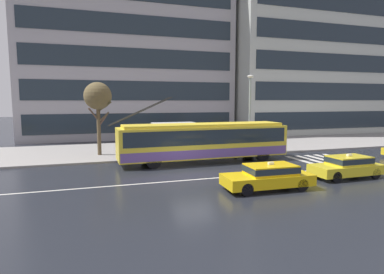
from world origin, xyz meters
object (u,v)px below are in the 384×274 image
at_px(street_tree_bare, 98,97).
at_px(taxi_oncoming_near, 269,176).
at_px(street_lamp, 250,106).
at_px(pedestrian_at_shelter, 196,135).
at_px(pedestrian_approaching_curb, 129,134).
at_px(pedestrian_walking_past, 235,134).
at_px(trolleybus, 204,141).
at_px(taxi_oncoming_far, 347,166).
at_px(bus_shelter, 173,130).

bearing_deg(street_tree_bare, taxi_oncoming_near, -57.15).
bearing_deg(street_lamp, pedestrian_at_shelter, -178.67).
bearing_deg(taxi_oncoming_near, street_lamp, 67.35).
xyz_separation_m(street_lamp, street_tree_bare, (-12.40, 1.87, 0.76)).
xyz_separation_m(pedestrian_at_shelter, street_tree_bare, (-7.51, 1.99, 3.06)).
bearing_deg(street_lamp, pedestrian_approaching_curb, 170.35).
distance_m(pedestrian_approaching_curb, street_lamp, 10.47).
bearing_deg(pedestrian_at_shelter, pedestrian_approaching_curb, 160.58).
height_order(pedestrian_walking_past, street_tree_bare, street_tree_bare).
height_order(street_lamp, street_tree_bare, street_lamp).
bearing_deg(pedestrian_at_shelter, trolleybus, -94.39).
xyz_separation_m(trolleybus, street_tree_bare, (-7.30, 4.63, 3.19)).
xyz_separation_m(trolleybus, pedestrian_at_shelter, (0.20, 2.64, 0.13)).
height_order(taxi_oncoming_near, pedestrian_at_shelter, pedestrian_at_shelter).
distance_m(taxi_oncoming_far, street_tree_bare, 18.41).
height_order(trolleybus, street_lamp, street_lamp).
height_order(pedestrian_approaching_curb, street_tree_bare, street_tree_bare).
height_order(bus_shelter, pedestrian_walking_past, bus_shelter).
height_order(taxi_oncoming_far, pedestrian_approaching_curb, pedestrian_approaching_curb).
bearing_deg(street_tree_bare, street_lamp, -8.59).
bearing_deg(bus_shelter, pedestrian_at_shelter, -33.40).
relative_size(pedestrian_at_shelter, pedestrian_walking_past, 1.02).
distance_m(taxi_oncoming_near, taxi_oncoming_far, 5.75).
xyz_separation_m(pedestrian_at_shelter, pedestrian_walking_past, (3.33, -0.31, 0.00)).
height_order(taxi_oncoming_far, pedestrian_at_shelter, pedestrian_at_shelter).
bearing_deg(pedestrian_approaching_curb, street_lamp, -9.65).
distance_m(taxi_oncoming_near, pedestrian_at_shelter, 10.47).
relative_size(taxi_oncoming_near, street_tree_bare, 0.79).
xyz_separation_m(taxi_oncoming_far, pedestrian_approaching_curb, (-11.38, 11.45, 1.03)).
bearing_deg(bus_shelter, pedestrian_approaching_curb, 167.90).
bearing_deg(street_lamp, taxi_oncoming_far, -82.38).
xyz_separation_m(taxi_oncoming_far, street_lamp, (-1.30, 9.74, 3.29)).
bearing_deg(taxi_oncoming_near, taxi_oncoming_far, 7.91).
bearing_deg(pedestrian_approaching_curb, taxi_oncoming_far, -45.18).
xyz_separation_m(pedestrian_at_shelter, street_lamp, (4.89, 0.11, 2.30)).
bearing_deg(bus_shelter, street_tree_bare, 171.09).
distance_m(bus_shelter, street_lamp, 6.86).
relative_size(taxi_oncoming_near, taxi_oncoming_far, 1.09).
bearing_deg(taxi_oncoming_near, pedestrian_approaching_curb, 114.91).
bearing_deg(pedestrian_approaching_curb, trolleybus, -41.90).
bearing_deg(trolleybus, bus_shelter, 110.80).
relative_size(bus_shelter, pedestrian_at_shelter, 1.79).
height_order(trolleybus, pedestrian_approaching_curb, trolleybus).
bearing_deg(street_tree_bare, pedestrian_approaching_curb, -3.90).
distance_m(taxi_oncoming_far, pedestrian_at_shelter, 11.49).
bearing_deg(street_tree_bare, pedestrian_at_shelter, -14.82).
bearing_deg(street_lamp, bus_shelter, 171.71).
distance_m(pedestrian_walking_past, street_lamp, 2.81).
height_order(pedestrian_at_shelter, pedestrian_walking_past, pedestrian_at_shelter).
distance_m(taxi_oncoming_near, pedestrian_walking_past, 10.54).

